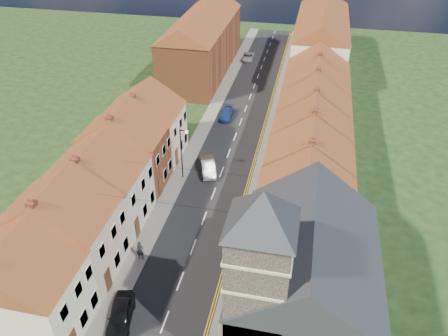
{
  "coord_description": "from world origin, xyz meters",
  "views": [
    {
      "loc": [
        8.59,
        -17.0,
        27.98
      ],
      "look_at": [
        1.15,
        17.87,
        3.5
      ],
      "focal_mm": 35.0,
      "sensor_mm": 36.0,
      "label": 1
    }
  ],
  "objects_px": {
    "pedestrian_left": "(140,251)",
    "car_distant": "(248,57)",
    "lamppost": "(182,151)",
    "car_far": "(226,114)",
    "pedestrian_right": "(244,261)",
    "church": "(300,275)",
    "car_near": "(121,314)",
    "car_mid": "(208,167)"
  },
  "relations": [
    {
      "from": "car_near",
      "to": "pedestrian_left",
      "type": "relative_size",
      "value": 2.28
    },
    {
      "from": "church",
      "to": "car_near",
      "type": "xyz_separation_m",
      "value": [
        -12.56,
        -1.87,
        -5.16
      ]
    },
    {
      "from": "car_far",
      "to": "pedestrian_left",
      "type": "xyz_separation_m",
      "value": [
        -1.85,
        -27.15,
        0.45
      ]
    },
    {
      "from": "car_far",
      "to": "car_near",
      "type": "bearing_deg",
      "value": -92.38
    },
    {
      "from": "church",
      "to": "lamppost",
      "type": "distance_m",
      "value": 21.38
    },
    {
      "from": "car_far",
      "to": "pedestrian_right",
      "type": "distance_m",
      "value": 27.25
    },
    {
      "from": "car_distant",
      "to": "pedestrian_left",
      "type": "xyz_separation_m",
      "value": [
        -1.14,
        -49.26,
        0.47
      ]
    },
    {
      "from": "lamppost",
      "to": "pedestrian_left",
      "type": "distance_m",
      "value": 12.59
    },
    {
      "from": "lamppost",
      "to": "car_mid",
      "type": "distance_m",
      "value": 4.08
    },
    {
      "from": "pedestrian_left",
      "to": "pedestrian_right",
      "type": "height_order",
      "value": "pedestrian_left"
    },
    {
      "from": "lamppost",
      "to": "car_near",
      "type": "bearing_deg",
      "value": -88.11
    },
    {
      "from": "car_distant",
      "to": "car_mid",
      "type": "bearing_deg",
      "value": -87.14
    },
    {
      "from": "car_near",
      "to": "car_distant",
      "type": "distance_m",
      "value": 55.46
    },
    {
      "from": "lamppost",
      "to": "car_far",
      "type": "bearing_deg",
      "value": 83.62
    },
    {
      "from": "pedestrian_left",
      "to": "pedestrian_right",
      "type": "xyz_separation_m",
      "value": [
        8.91,
        0.83,
        -0.13
      ]
    },
    {
      "from": "church",
      "to": "car_distant",
      "type": "distance_m",
      "value": 55.22
    },
    {
      "from": "car_mid",
      "to": "pedestrian_left",
      "type": "distance_m",
      "value": 14.35
    },
    {
      "from": "car_distant",
      "to": "pedestrian_left",
      "type": "relative_size",
      "value": 2.23
    },
    {
      "from": "car_far",
      "to": "pedestrian_left",
      "type": "height_order",
      "value": "pedestrian_left"
    },
    {
      "from": "car_far",
      "to": "pedestrian_right",
      "type": "bearing_deg",
      "value": -75.57
    },
    {
      "from": "lamppost",
      "to": "pedestrian_right",
      "type": "distance_m",
      "value": 14.68
    },
    {
      "from": "car_near",
      "to": "pedestrian_left",
      "type": "height_order",
      "value": "pedestrian_left"
    },
    {
      "from": "pedestrian_right",
      "to": "car_mid",
      "type": "bearing_deg",
      "value": -78.23
    },
    {
      "from": "car_near",
      "to": "car_mid",
      "type": "xyz_separation_m",
      "value": [
        1.7,
        20.33,
        -0.03
      ]
    },
    {
      "from": "car_distant",
      "to": "pedestrian_left",
      "type": "height_order",
      "value": "pedestrian_left"
    },
    {
      "from": "pedestrian_left",
      "to": "lamppost",
      "type": "bearing_deg",
      "value": 82.5
    },
    {
      "from": "church",
      "to": "car_distant",
      "type": "xyz_separation_m",
      "value": [
        -12.22,
        53.59,
        -5.31
      ]
    },
    {
      "from": "church",
      "to": "lamppost",
      "type": "bearing_deg",
      "value": 128.3
    },
    {
      "from": "car_near",
      "to": "pedestrian_right",
      "type": "bearing_deg",
      "value": 29.07
    },
    {
      "from": "pedestrian_left",
      "to": "pedestrian_right",
      "type": "bearing_deg",
      "value": -1.25
    },
    {
      "from": "car_far",
      "to": "car_mid",
      "type": "bearing_deg",
      "value": -87.7
    },
    {
      "from": "pedestrian_left",
      "to": "car_distant",
      "type": "bearing_deg",
      "value": 82.09
    },
    {
      "from": "lamppost",
      "to": "car_mid",
      "type": "bearing_deg",
      "value": 37.65
    },
    {
      "from": "car_mid",
      "to": "lamppost",
      "type": "bearing_deg",
      "value": -161.64
    },
    {
      "from": "car_far",
      "to": "pedestrian_right",
      "type": "relative_size",
      "value": 2.58
    },
    {
      "from": "car_mid",
      "to": "car_far",
      "type": "relative_size",
      "value": 1.03
    },
    {
      "from": "car_far",
      "to": "lamppost",
      "type": "bearing_deg",
      "value": -96.97
    },
    {
      "from": "church",
      "to": "car_mid",
      "type": "bearing_deg",
      "value": 120.47
    },
    {
      "from": "lamppost",
      "to": "car_far",
      "type": "relative_size",
      "value": 1.49
    },
    {
      "from": "lamppost",
      "to": "car_distant",
      "type": "distance_m",
      "value": 37.05
    },
    {
      "from": "car_near",
      "to": "car_mid",
      "type": "bearing_deg",
      "value": 73.33
    },
    {
      "from": "car_mid",
      "to": "church",
      "type": "bearing_deg",
      "value": -78.82
    }
  ]
}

